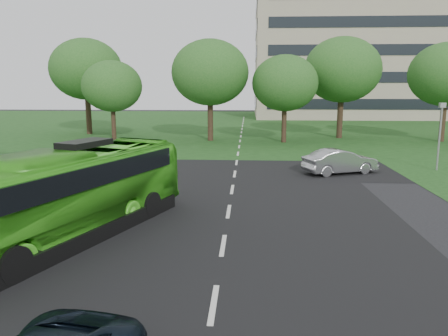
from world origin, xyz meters
name	(u,v)px	position (x,y,z in m)	size (l,w,h in m)	color
ground	(226,227)	(0.00, 0.00, 0.00)	(160.00, 160.00, 0.00)	black
street_surfaces	(235,145)	(-0.38, 22.75, 0.03)	(120.00, 120.00, 0.15)	black
office_building	(375,42)	(21.96, 61.96, 12.50)	(40.10, 20.10, 25.00)	tan
tree_park_a	(112,86)	(-12.41, 26.27, 5.21)	(5.77, 5.77, 7.67)	black
tree_park_b	(210,73)	(-2.89, 26.27, 6.48)	(7.32, 7.32, 9.60)	black
tree_park_c	(285,83)	(4.12, 25.34, 5.48)	(6.09, 6.09, 8.08)	black
tree_park_d	(342,70)	(10.06, 29.19, 6.81)	(7.60, 7.60, 10.05)	black
tree_park_e	(447,74)	(19.23, 26.82, 6.30)	(6.95, 6.95, 9.27)	black
tree_park_f	(86,69)	(-16.77, 31.42, 6.99)	(7.71, 7.71, 10.29)	black
bus	(65,195)	(-5.50, -1.51, 1.55)	(2.60, 11.12, 3.10)	green
sedan	(340,161)	(6.38, 10.58, 0.75)	(1.58, 4.53, 1.49)	#9D9CA1
camera_pole	(440,127)	(12.73, 12.00, 2.73)	(0.44, 0.41, 4.23)	gray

